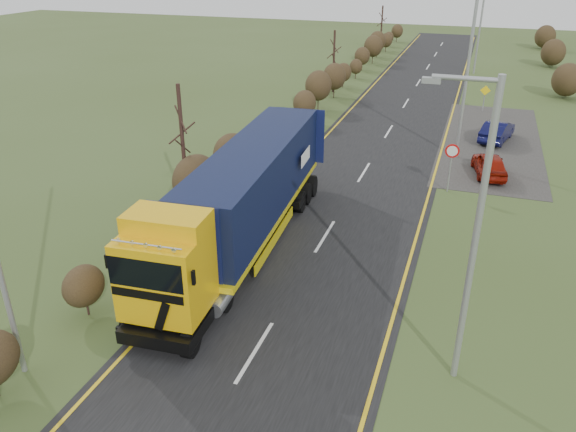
{
  "coord_description": "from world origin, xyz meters",
  "views": [
    {
      "loc": [
        5.36,
        -16.57,
        11.12
      ],
      "look_at": [
        -0.93,
        1.83,
        1.82
      ],
      "focal_mm": 35.0,
      "sensor_mm": 36.0,
      "label": 1
    }
  ],
  "objects_px": {
    "lorry": "(244,196)",
    "car_red_hatchback": "(489,165)",
    "streetlight_near": "(473,228)",
    "car_blue_sedan": "(497,131)",
    "speed_sign": "(451,158)"
  },
  "relations": [
    {
      "from": "lorry",
      "to": "speed_sign",
      "type": "xyz_separation_m",
      "value": [
        7.33,
        8.75,
        -0.57
      ]
    },
    {
      "from": "streetlight_near",
      "to": "car_red_hatchback",
      "type": "bearing_deg",
      "value": 87.48
    },
    {
      "from": "car_red_hatchback",
      "to": "car_blue_sedan",
      "type": "bearing_deg",
      "value": -103.79
    },
    {
      "from": "car_red_hatchback",
      "to": "car_blue_sedan",
      "type": "height_order",
      "value": "car_blue_sedan"
    },
    {
      "from": "speed_sign",
      "to": "car_blue_sedan",
      "type": "bearing_deg",
      "value": 76.64
    },
    {
      "from": "streetlight_near",
      "to": "speed_sign",
      "type": "bearing_deg",
      "value": 94.83
    },
    {
      "from": "car_red_hatchback",
      "to": "car_blue_sedan",
      "type": "relative_size",
      "value": 0.93
    },
    {
      "from": "car_red_hatchback",
      "to": "speed_sign",
      "type": "bearing_deg",
      "value": 47.19
    },
    {
      "from": "car_red_hatchback",
      "to": "speed_sign",
      "type": "height_order",
      "value": "speed_sign"
    },
    {
      "from": "streetlight_near",
      "to": "car_blue_sedan",
      "type": "bearing_deg",
      "value": 87.32
    },
    {
      "from": "lorry",
      "to": "car_blue_sedan",
      "type": "distance_m",
      "value": 20.69
    },
    {
      "from": "car_blue_sedan",
      "to": "speed_sign",
      "type": "relative_size",
      "value": 1.55
    },
    {
      "from": "lorry",
      "to": "streetlight_near",
      "type": "xyz_separation_m",
      "value": [
        8.5,
        -5.06,
        2.37
      ]
    },
    {
      "from": "lorry",
      "to": "car_red_hatchback",
      "type": "bearing_deg",
      "value": 48.07
    },
    {
      "from": "car_blue_sedan",
      "to": "speed_sign",
      "type": "distance_m",
      "value": 9.84
    }
  ]
}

